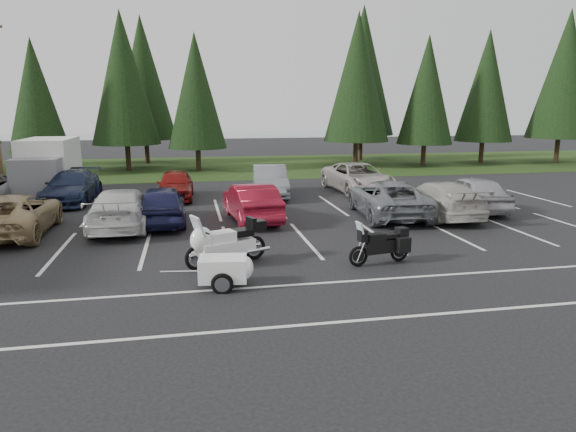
# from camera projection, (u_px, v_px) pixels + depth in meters

# --- Properties ---
(ground) EXTENTS (120.00, 120.00, 0.00)m
(ground) POSITION_uv_depth(u_px,v_px,m) (215.00, 252.00, 16.39)
(ground) COLOR black
(ground) RESTS_ON ground
(grass_strip) EXTENTS (80.00, 16.00, 0.01)m
(grass_strip) POSITION_uv_depth(u_px,v_px,m) (198.00, 167.00, 39.43)
(grass_strip) COLOR #1F3310
(grass_strip) RESTS_ON ground
(lake_water) EXTENTS (70.00, 50.00, 0.02)m
(lake_water) POSITION_uv_depth(u_px,v_px,m) (223.00, 141.00, 69.93)
(lake_water) COLOR gray
(lake_water) RESTS_ON ground
(box_truck) EXTENTS (2.40, 5.60, 2.90)m
(box_truck) POSITION_uv_depth(u_px,v_px,m) (46.00, 168.00, 26.60)
(box_truck) COLOR silver
(box_truck) RESTS_ON ground
(stall_markings) EXTENTS (32.00, 16.00, 0.01)m
(stall_markings) POSITION_uv_depth(u_px,v_px,m) (212.00, 237.00, 18.31)
(stall_markings) COLOR silver
(stall_markings) RESTS_ON ground
(conifer_3) EXTENTS (3.87, 3.87, 9.02)m
(conifer_3) POSITION_uv_depth(u_px,v_px,m) (35.00, 96.00, 33.88)
(conifer_3) COLOR #332316
(conifer_3) RESTS_ON ground
(conifer_4) EXTENTS (4.80, 4.80, 11.17)m
(conifer_4) POSITION_uv_depth(u_px,v_px,m) (123.00, 78.00, 36.08)
(conifer_4) COLOR #332316
(conifer_4) RESTS_ON ground
(conifer_5) EXTENTS (4.14, 4.14, 9.63)m
(conifer_5) POSITION_uv_depth(u_px,v_px,m) (196.00, 91.00, 35.95)
(conifer_5) COLOR #332316
(conifer_5) RESTS_ON ground
(conifer_6) EXTENTS (4.93, 4.93, 11.48)m
(conifer_6) POSITION_uv_depth(u_px,v_px,m) (358.00, 77.00, 38.44)
(conifer_6) COLOR #332316
(conifer_6) RESTS_ON ground
(conifer_7) EXTENTS (4.27, 4.27, 9.94)m
(conifer_7) POSITION_uv_depth(u_px,v_px,m) (427.00, 90.00, 39.36)
(conifer_7) COLOR #332316
(conifer_7) RESTS_ON ground
(conifer_8) EXTENTS (4.53, 4.53, 10.56)m
(conifer_8) POSITION_uv_depth(u_px,v_px,m) (486.00, 86.00, 41.08)
(conifer_8) COLOR #332316
(conifer_8) RESTS_ON ground
(conifer_9) EXTENTS (5.19, 5.19, 12.10)m
(conifer_9) POSITION_uv_depth(u_px,v_px,m) (565.00, 74.00, 40.76)
(conifer_9) COLOR #332316
(conifer_9) RESTS_ON ground
(conifer_back_b) EXTENTS (4.97, 4.97, 11.58)m
(conifer_back_b) POSITION_uv_depth(u_px,v_px,m) (143.00, 78.00, 40.63)
(conifer_back_b) COLOR #332316
(conifer_back_b) RESTS_ON ground
(conifer_back_c) EXTENTS (5.50, 5.50, 12.81)m
(conifer_back_c) POSITION_uv_depth(u_px,v_px,m) (363.00, 71.00, 43.16)
(conifer_back_c) COLOR #332316
(conifer_back_c) RESTS_ON ground
(car_near_2) EXTENTS (2.54, 5.41, 1.49)m
(car_near_2) POSITION_uv_depth(u_px,v_px,m) (14.00, 215.00, 18.50)
(car_near_2) COLOR tan
(car_near_2) RESTS_ON ground
(car_near_3) EXTENTS (2.22, 5.29, 1.52)m
(car_near_3) POSITION_uv_depth(u_px,v_px,m) (122.00, 209.00, 19.49)
(car_near_3) COLOR silver
(car_near_3) RESTS_ON ground
(car_near_4) EXTENTS (1.96, 4.63, 1.56)m
(car_near_4) POSITION_uv_depth(u_px,v_px,m) (162.00, 204.00, 20.23)
(car_near_4) COLOR #181A3E
(car_near_4) RESTS_ON ground
(car_near_5) EXTENTS (2.07, 4.75, 1.52)m
(car_near_5) POSITION_uv_depth(u_px,v_px,m) (251.00, 202.00, 20.85)
(car_near_5) COLOR maroon
(car_near_5) RESTS_ON ground
(car_near_6) EXTENTS (3.07, 5.77, 1.54)m
(car_near_6) POSITION_uv_depth(u_px,v_px,m) (388.00, 198.00, 21.61)
(car_near_6) COLOR slate
(car_near_6) RESTS_ON ground
(car_near_7) EXTENTS (2.13, 5.19, 1.50)m
(car_near_7) POSITION_uv_depth(u_px,v_px,m) (439.00, 199.00, 21.59)
(car_near_7) COLOR #B7B3A8
(car_near_7) RESTS_ON ground
(car_near_8) EXTENTS (2.24, 4.76, 1.57)m
(car_near_8) POSITION_uv_depth(u_px,v_px,m) (473.00, 193.00, 22.86)
(car_near_8) COLOR #A6A5A9
(car_near_8) RESTS_ON ground
(car_far_1) EXTENTS (2.35, 5.25, 1.50)m
(car_far_1) POSITION_uv_depth(u_px,v_px,m) (72.00, 187.00, 24.78)
(car_far_1) COLOR #192340
(car_far_1) RESTS_ON ground
(car_far_2) EXTENTS (1.84, 4.32, 1.46)m
(car_far_2) POSITION_uv_depth(u_px,v_px,m) (175.00, 185.00, 25.67)
(car_far_2) COLOR maroon
(car_far_2) RESTS_ON ground
(car_far_3) EXTENTS (2.12, 4.92, 1.58)m
(car_far_3) POSITION_uv_depth(u_px,v_px,m) (270.00, 181.00, 26.45)
(car_far_3) COLOR slate
(car_far_3) RESTS_ON ground
(car_far_4) EXTENTS (3.04, 5.82, 1.57)m
(car_far_4) POSITION_uv_depth(u_px,v_px,m) (358.00, 178.00, 27.81)
(car_far_4) COLOR #B3ABA4
(car_far_4) RESTS_ON ground
(touring_motorcycle) EXTENTS (3.01, 1.94, 1.60)m
(touring_motorcycle) POSITION_uv_depth(u_px,v_px,m) (226.00, 238.00, 14.93)
(touring_motorcycle) COLOR white
(touring_motorcycle) RESTS_ON ground
(cargo_trailer) EXTENTS (1.86, 1.20, 0.81)m
(cargo_trailer) POSITION_uv_depth(u_px,v_px,m) (223.00, 272.00, 13.15)
(cargo_trailer) COLOR white
(cargo_trailer) RESTS_ON ground
(adventure_motorcycle) EXTENTS (2.32, 1.17, 1.35)m
(adventure_motorcycle) POSITION_uv_depth(u_px,v_px,m) (380.00, 242.00, 15.05)
(adventure_motorcycle) COLOR black
(adventure_motorcycle) RESTS_ON ground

